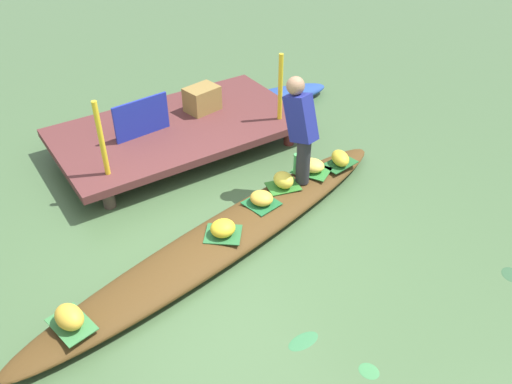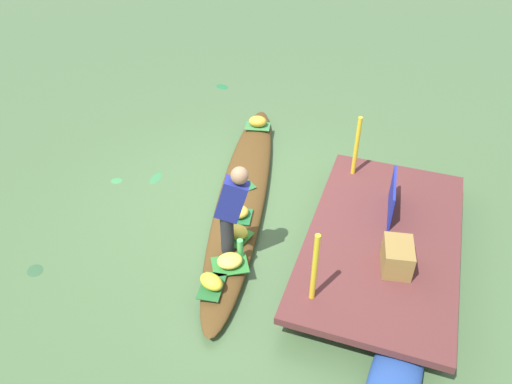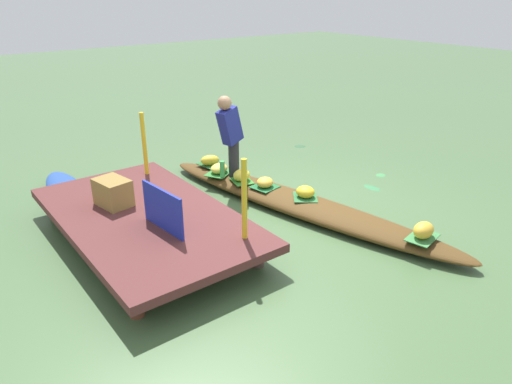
{
  "view_description": "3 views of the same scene",
  "coord_description": "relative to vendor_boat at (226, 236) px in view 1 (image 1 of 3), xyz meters",
  "views": [
    {
      "loc": [
        -2.04,
        -3.63,
        3.67
      ],
      "look_at": [
        0.46,
        0.14,
        0.41
      ],
      "focal_mm": 36.76,
      "sensor_mm": 36.0,
      "label": 1
    },
    {
      "loc": [
        5.28,
        2.03,
        4.61
      ],
      "look_at": [
        0.11,
        0.25,
        0.32
      ],
      "focal_mm": 35.61,
      "sensor_mm": 36.0,
      "label": 2
    },
    {
      "loc": [
        -4.37,
        4.08,
        2.87
      ],
      "look_at": [
        0.3,
        0.5,
        0.31
      ],
      "focal_mm": 33.41,
      "sensor_mm": 36.0,
      "label": 3
    }
  ],
  "objects": [
    {
      "name": "produce_crate",
      "position": [
        0.96,
        2.22,
        0.42
      ],
      "size": [
        0.49,
        0.39,
        0.34
      ],
      "primitive_type": "cube",
      "rotation": [
        0.0,
        0.0,
        0.18
      ],
      "color": "olive",
      "rests_on": "dock_platform"
    },
    {
      "name": "leaf_mat_1",
      "position": [
        0.93,
        0.28,
        0.11
      ],
      "size": [
        0.42,
        0.36,
        0.01
      ],
      "primitive_type": "cube",
      "rotation": [
        0.0,
        0.0,
        2.9
      ],
      "color": "#2F7427",
      "rests_on": "vendor_boat"
    },
    {
      "name": "leaf_mat_3",
      "position": [
        1.41,
        0.37,
        0.11
      ],
      "size": [
        0.49,
        0.53,
        0.01
      ],
      "primitive_type": "cube",
      "rotation": [
        0.0,
        0.0,
        2.09
      ],
      "color": "#2E7A31",
      "rests_on": "vendor_boat"
    },
    {
      "name": "banana_bunch_3",
      "position": [
        1.41,
        0.37,
        0.18
      ],
      "size": [
        0.38,
        0.39,
        0.14
      ],
      "primitive_type": "ellipsoid",
      "rotation": [
        0.0,
        0.0,
        2.17
      ],
      "color": "#F2D051",
      "rests_on": "vendor_boat"
    },
    {
      "name": "railing_post_east",
      "position": [
        1.7,
        1.43,
        0.71
      ],
      "size": [
        0.06,
        0.06,
        0.9
      ],
      "primitive_type": "cylinder",
      "color": "yellow",
      "rests_on": "dock_platform"
    },
    {
      "name": "drifting_plant_1",
      "position": [
        -0.1,
        -1.44,
        -0.1
      ],
      "size": [
        0.3,
        0.15,
        0.01
      ],
      "primitive_type": "ellipsoid",
      "rotation": [
        0.0,
        0.0,
        0.01
      ],
      "color": "#347543",
      "rests_on": "ground"
    },
    {
      "name": "banana_bunch_2",
      "position": [
        -1.72,
        -0.36,
        0.2
      ],
      "size": [
        0.27,
        0.33,
        0.19
      ],
      "primitive_type": "ellipsoid",
      "rotation": [
        0.0,
        0.0,
        1.79
      ],
      "color": "gold",
      "rests_on": "vendor_boat"
    },
    {
      "name": "water_bottle",
      "position": [
        1.23,
        0.43,
        0.23
      ],
      "size": [
        0.08,
        0.08,
        0.26
      ],
      "primitive_type": "cylinder",
      "color": "#4AB459",
      "rests_on": "vendor_boat"
    },
    {
      "name": "leaf_mat_4",
      "position": [
        0.55,
        0.16,
        0.11
      ],
      "size": [
        0.38,
        0.39,
        0.01
      ],
      "primitive_type": "cube",
      "rotation": [
        0.0,
        0.0,
        0.18
      ],
      "color": "#1D6130",
      "rests_on": "vendor_boat"
    },
    {
      "name": "banana_bunch_1",
      "position": [
        0.93,
        0.28,
        0.2
      ],
      "size": [
        0.21,
        0.26,
        0.18
      ],
      "primitive_type": "ellipsoid",
      "rotation": [
        0.0,
        0.0,
        1.56
      ],
      "color": "yellow",
      "rests_on": "vendor_boat"
    },
    {
      "name": "vendor_person",
      "position": [
        1.17,
        0.31,
        0.81
      ],
      "size": [
        0.26,
        0.44,
        1.25
      ],
      "color": "#28282D",
      "rests_on": "vendor_boat"
    },
    {
      "name": "leaf_mat_5",
      "position": [
        -0.07,
        -0.06,
        0.11
      ],
      "size": [
        0.48,
        0.47,
        0.01
      ],
      "primitive_type": "cube",
      "rotation": [
        0.0,
        0.0,
        2.47
      ],
      "color": "#286734",
      "rests_on": "vendor_boat"
    },
    {
      "name": "dock_platform",
      "position": [
        0.5,
        2.03,
        0.2
      ],
      "size": [
        3.2,
        1.8,
        0.36
      ],
      "color": "#592B2B",
      "rests_on": "ground"
    },
    {
      "name": "leaf_mat_0",
      "position": [
        1.79,
        0.29,
        0.11
      ],
      "size": [
        0.45,
        0.31,
        0.01
      ],
      "primitive_type": "cube",
      "rotation": [
        0.0,
        0.0,
        0.13
      ],
      "color": "#225F2B",
      "rests_on": "vendor_boat"
    },
    {
      "name": "leaf_mat_2",
      "position": [
        -1.72,
        -0.36,
        0.11
      ],
      "size": [
        0.36,
        0.46,
        0.01
      ],
      "primitive_type": "cube",
      "rotation": [
        0.0,
        0.0,
        1.78
      ],
      "color": "#3A7D41",
      "rests_on": "vendor_boat"
    },
    {
      "name": "railing_post_west",
      "position": [
        -0.7,
        1.43,
        0.71
      ],
      "size": [
        0.06,
        0.06,
        0.9
      ],
      "primitive_type": "cylinder",
      "color": "yellow",
      "rests_on": "dock_platform"
    },
    {
      "name": "banana_bunch_5",
      "position": [
        -0.07,
        -0.06,
        0.19
      ],
      "size": [
        0.28,
        0.27,
        0.16
      ],
      "primitive_type": "ellipsoid",
      "rotation": [
        0.0,
        0.0,
        3.24
      ],
      "color": "gold",
      "rests_on": "vendor_boat"
    },
    {
      "name": "banana_bunch_4",
      "position": [
        0.55,
        0.16,
        0.18
      ],
      "size": [
        0.33,
        0.34,
        0.14
      ],
      "primitive_type": "ellipsoid",
      "rotation": [
        0.0,
        0.0,
        0.54
      ],
      "color": "gold",
      "rests_on": "vendor_boat"
    },
    {
      "name": "moored_boat",
      "position": [
        2.25,
        2.41,
        0.01
      ],
      "size": [
        2.0,
        0.66,
        0.22
      ],
      "primitive_type": "ellipsoid",
      "rotation": [
        0.0,
        0.0,
        -0.08
      ],
      "color": "#24448F",
      "rests_on": "ground"
    },
    {
      "name": "canal_water",
      "position": [
        0.0,
        0.0,
        -0.1
      ],
      "size": [
        40.0,
        40.0,
        0.0
      ],
      "primitive_type": "plane",
      "color": "#45643C",
      "rests_on": "ground"
    },
    {
      "name": "vendor_boat",
      "position": [
        0.0,
        0.0,
        0.0
      ],
      "size": [
        4.91,
        1.66,
        0.21
      ],
      "primitive_type": "ellipsoid",
      "rotation": [
        0.0,
        0.0,
        0.21
      ],
      "color": "#4E3517",
      "rests_on": "ground"
    },
    {
      "name": "market_banner",
      "position": [
        -0.0,
        2.03,
        0.5
      ],
      "size": [
        0.74,
        0.1,
        0.49
      ],
      "primitive_type": "cube",
      "rotation": [
        0.0,
        0.0,
        0.09
      ],
      "color": "#1D2B9E",
      "rests_on": "dock_platform"
    },
    {
      "name": "banana_bunch_0",
      "position": [
        1.79,
        0.29,
        0.19
      ],
      "size": [
        0.29,
        0.35,
        0.16
      ],
      "primitive_type": "ellipsoid",
      "rotation": [
        0.0,
        0.0,
        1.22
      ],
      "color": "gold",
      "rests_on": "vendor_boat"
    },
    {
      "name": "drifting_plant_2",
      "position": [
        2.1,
        -1.95,
        -0.1
      ],
      "size": [
        0.28,
        0.29,
        0.01
      ],
      "primitive_type": "ellipsoid",
      "rotation": [
        0.0,
        0.0,
        0.95
      ],
      "color": "#2E5634",
      "rests_on": "ground"
    },
    {
      "name": "drifting_plant_0",
      "position": [
        0.16,
        -1.97,
        -0.1
      ],
      "size": [
        0.2,
        0.21,
        0.01
      ],
      "primitive_type": "ellipsoid",
      "rotation": [
        0.0,
        0.0,
        1.88
      ],
      "color": "#3B8046",
      "rests_on": "ground"
    }
  ]
}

